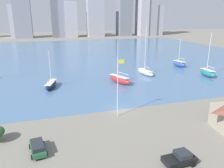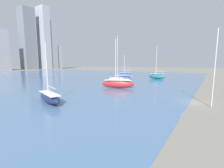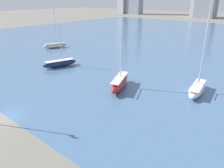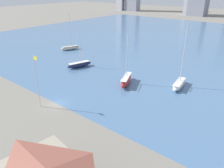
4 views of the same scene
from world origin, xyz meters
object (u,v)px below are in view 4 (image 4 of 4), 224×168
Objects in this scene: sailboat_white at (179,84)px; sailboat_navy at (79,64)px; sailboat_cream at (70,48)px; sailboat_red at (126,80)px; flag_pole at (37,80)px.

sailboat_white is 30.54m from sailboat_navy.
sailboat_cream is 0.87× the size of sailboat_white.
sailboat_red reaches higher than sailboat_navy.
sailboat_cream is at bearing 163.96° from sailboat_white.
sailboat_cream reaches higher than sailboat_red.
sailboat_white is at bearing 55.80° from flag_pole.
sailboat_white is at bearing 14.97° from sailboat_cream.
sailboat_white is at bearing 7.73° from sailboat_red.
flag_pole is at bearing -45.00° from sailboat_navy.
sailboat_cream is 21.37m from sailboat_navy.
sailboat_cream is at bearing 131.13° from flag_pole.
sailboat_red is at bearing 12.66° from sailboat_navy.
sailboat_white is (47.93, -6.61, 0.08)m from sailboat_cream.
sailboat_cream is at bearing 137.50° from sailboat_red.
flag_pole is 0.82× the size of sailboat_cream.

